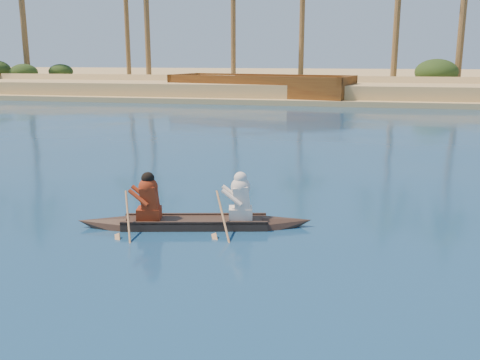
# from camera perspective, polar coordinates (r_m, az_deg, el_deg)

# --- Properties ---
(sandy_embankment) EXTENTS (150.00, 51.00, 1.50)m
(sandy_embankment) POSITION_cam_1_polar(r_m,az_deg,el_deg) (60.70, 17.19, 9.96)
(sandy_embankment) COLOR tan
(sandy_embankment) RESTS_ON ground
(shrub_cluster) EXTENTS (100.00, 6.00, 2.40)m
(shrub_cluster) POSITION_cam_1_polar(r_m,az_deg,el_deg) (45.38, 18.83, 9.82)
(shrub_cluster) COLOR #243A15
(shrub_cluster) RESTS_ON ground
(canoe) EXTENTS (4.60, 1.60, 1.26)m
(canoe) POSITION_cam_1_polar(r_m,az_deg,el_deg) (10.44, -4.83, -3.74)
(canoe) COLOR #35251D
(canoe) RESTS_ON ground
(barge_mid) EXTENTS (13.99, 7.33, 2.22)m
(barge_mid) POSITION_cam_1_polar(r_m,az_deg,el_deg) (40.06, 2.18, 9.55)
(barge_mid) COLOR brown
(barge_mid) RESTS_ON ground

